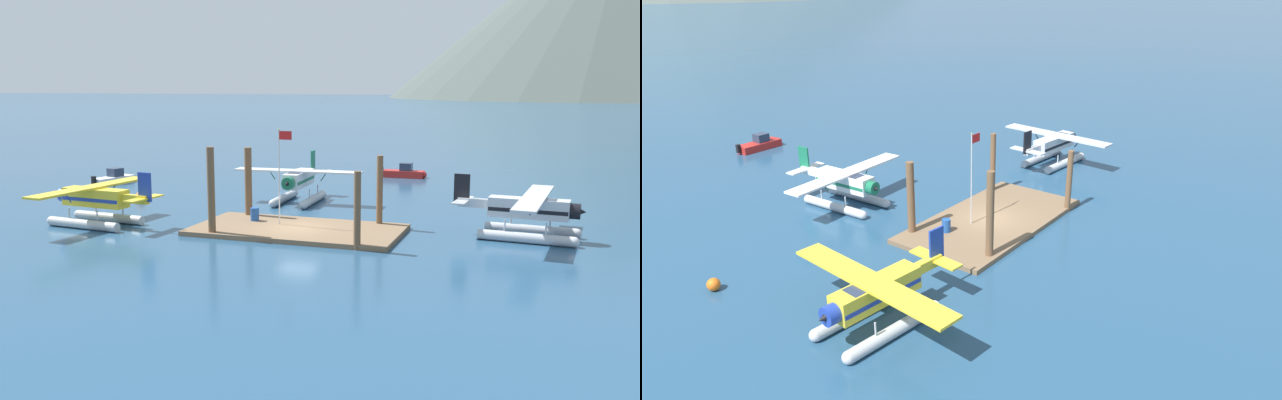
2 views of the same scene
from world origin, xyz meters
The scene contains 15 objects.
ground_plane centered at (0.00, 0.00, 0.00)m, with size 1200.00×1200.00×0.00m, color navy.
dock_platform centered at (0.00, 0.00, 0.15)m, with size 13.45×6.99×0.30m, color brown.
piling_near_left centered at (-4.62, -2.94, 2.82)m, with size 0.47×0.47×5.65m, color brown.
piling_near_right centered at (4.94, -3.34, 2.29)m, with size 0.41×0.41×4.58m, color brown.
piling_far_left centered at (-4.84, 3.04, 2.54)m, with size 0.51×0.51×5.09m, color brown.
piling_far_right centered at (4.70, 3.03, 2.42)m, with size 0.42×0.42×4.84m, color brown.
flagpole centered at (-1.38, 0.64, 4.22)m, with size 0.95×0.10×6.34m.
fuel_drum centered at (-3.54, 1.18, 0.74)m, with size 0.62×0.62×0.88m.
mooring_buoy centered at (-16.55, 7.17, 0.37)m, with size 0.73×0.73×0.73m, color orange.
mountain_ridge_west_peak centered at (61.73, 502.63, 69.27)m, with size 334.11×334.11×138.54m.
seaplane_yellow_port_aft centered at (-13.66, -2.43, 1.58)m, with size 7.96×10.48×3.84m.
seaplane_white_bow_left centered at (-3.80, 10.40, 1.58)m, with size 10.46×7.98×3.84m.
seaplane_silver_stbd_fwd centered at (14.22, 2.72, 1.58)m, with size 7.96×10.48×3.84m.
boat_red_open_north centered at (1.25, 28.03, 0.49)m, with size 4.89×1.51×1.50m.
boat_white_open_west centered at (-24.36, 14.56, 0.49)m, with size 2.47×4.80×1.50m.
Camera 1 is at (15.09, -39.93, 9.42)m, focal length 37.80 mm.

